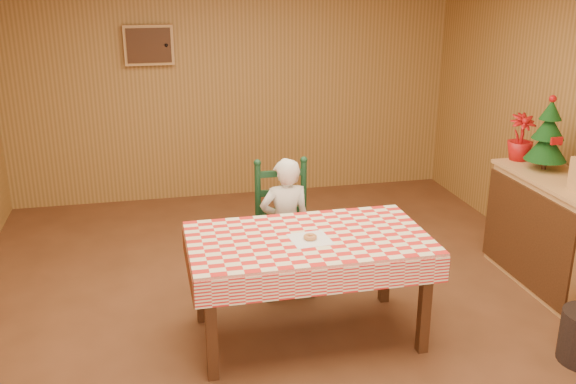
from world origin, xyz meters
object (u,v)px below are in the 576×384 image
at_px(shelf_unit, 553,232).
at_px(christmas_tree, 548,136).
at_px(dining_table, 308,248).
at_px(seated_child, 285,226).
at_px(ladder_chair, 284,230).

distance_m(shelf_unit, christmas_tree, 0.79).
height_order(dining_table, seated_child, seated_child).
bearing_deg(christmas_tree, shelf_unit, -91.98).
height_order(dining_table, ladder_chair, ladder_chair).
height_order(dining_table, shelf_unit, shelf_unit).
height_order(seated_child, shelf_unit, seated_child).
distance_m(dining_table, shelf_unit, 2.20).
bearing_deg(ladder_chair, shelf_unit, -11.35).
bearing_deg(shelf_unit, dining_table, -170.76).
xyz_separation_m(dining_table, shelf_unit, (2.16, 0.35, -0.22)).
xyz_separation_m(ladder_chair, christmas_tree, (2.17, -0.18, 0.71)).
bearing_deg(seated_child, ladder_chair, -90.00).
xyz_separation_m(dining_table, seated_child, (0.00, 0.73, -0.13)).
relative_size(dining_table, shelf_unit, 1.34).
distance_m(seated_child, shelf_unit, 2.20).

